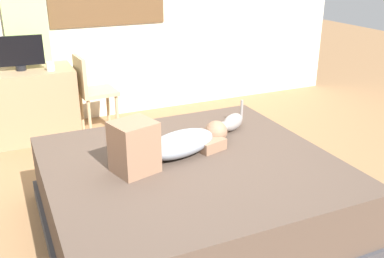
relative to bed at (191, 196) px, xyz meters
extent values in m
plane|color=olive|center=(0.01, 0.09, -0.26)|extent=(16.00, 16.00, 0.00)
cube|color=#38383D|center=(0.00, 0.00, -0.19)|extent=(1.97, 1.84, 0.14)
cube|color=#4C3D33|center=(0.00, 0.00, 0.07)|extent=(1.91, 1.79, 0.39)
ellipsoid|color=#8C939E|center=(-0.02, 0.13, 0.35)|extent=(0.61, 0.40, 0.17)
sphere|color=#8C664C|center=(0.31, 0.22, 0.35)|extent=(0.17, 0.17, 0.17)
cube|color=#8C664C|center=(-0.39, 0.02, 0.44)|extent=(0.32, 0.30, 0.34)
cube|color=#8C664C|center=(0.19, 0.19, 0.31)|extent=(0.27, 0.32, 0.08)
ellipsoid|color=gray|center=(0.54, 0.39, 0.33)|extent=(0.28, 0.23, 0.13)
sphere|color=gray|center=(0.41, 0.31, 0.34)|extent=(0.08, 0.08, 0.08)
cylinder|color=gray|center=(0.67, 0.47, 0.40)|extent=(0.03, 0.03, 0.16)
cube|color=#997A56|center=(-0.83, 2.24, 0.11)|extent=(0.90, 0.56, 0.74)
cylinder|color=black|center=(-0.88, 2.24, 0.50)|extent=(0.10, 0.10, 0.05)
cube|color=black|center=(-0.88, 2.24, 0.68)|extent=(0.48, 0.07, 0.30)
cylinder|color=white|center=(-0.61, 2.10, 0.52)|extent=(0.08, 0.08, 0.09)
cylinder|color=tan|center=(-0.02, 2.25, -0.04)|extent=(0.04, 0.04, 0.44)
cylinder|color=tan|center=(0.00, 1.95, -0.04)|extent=(0.04, 0.04, 0.44)
cylinder|color=tan|center=(-0.32, 2.23, -0.04)|extent=(0.04, 0.04, 0.44)
cylinder|color=tan|center=(-0.30, 1.93, -0.04)|extent=(0.04, 0.04, 0.44)
cube|color=tan|center=(-0.16, 2.09, 0.20)|extent=(0.41, 0.41, 0.04)
cube|color=tan|center=(-0.33, 2.08, 0.41)|extent=(0.07, 0.38, 0.38)
cube|color=#ADCC75|center=(-0.76, 2.52, 1.03)|extent=(0.44, 0.06, 2.58)
camera|label=1|loc=(-1.11, -2.48, 1.59)|focal=41.39mm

